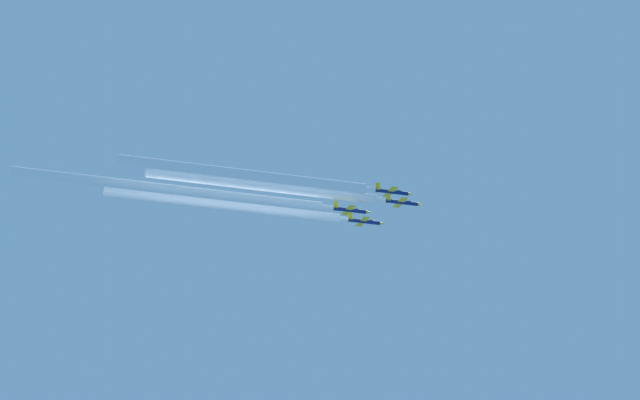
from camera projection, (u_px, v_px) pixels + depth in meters
name	position (u px, v px, depth m)	size (l,w,h in m)	color
jet_lead	(403.00, 202.00, 562.64)	(7.85, 11.44, 2.75)	navy
jet_left_wingman	(365.00, 222.00, 571.17)	(7.85, 11.44, 2.75)	navy
jet_right_wingman	(393.00, 192.00, 549.87)	(7.85, 11.44, 2.75)	navy
jet_slot	(351.00, 210.00, 556.83)	(7.85, 11.44, 2.75)	navy
smoke_trail_lead	(268.00, 187.00, 551.47)	(2.73, 69.11, 2.73)	white
smoke_trail_left_wingman	(228.00, 206.00, 559.70)	(2.73, 71.25, 2.73)	white
smoke_trail_right_wingman	(249.00, 175.00, 538.26)	(2.73, 72.25, 2.73)	white
smoke_trail_slot	(175.00, 190.00, 542.67)	(2.73, 90.47, 2.73)	white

